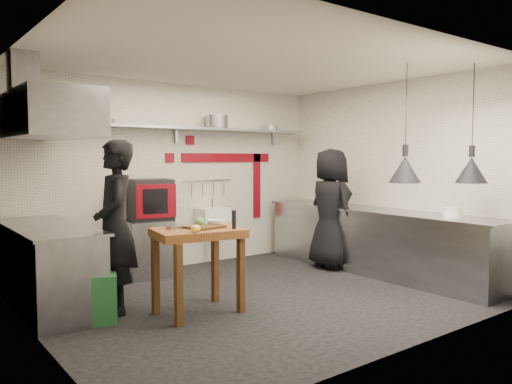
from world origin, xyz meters
TOP-DOWN VIEW (x-y plane):
  - floor at (0.00, 0.00)m, footprint 5.00×5.00m
  - ceiling at (0.00, 0.00)m, footprint 5.00×5.00m
  - wall_back at (0.00, 2.10)m, footprint 5.00×0.04m
  - wall_front at (0.00, -2.10)m, footprint 5.00×0.04m
  - wall_left at (-2.50, 0.00)m, footprint 0.04×4.20m
  - wall_right at (2.50, 0.00)m, footprint 0.04×4.20m
  - red_band_horiz at (0.95, 2.08)m, footprint 1.70×0.02m
  - red_band_vert at (1.55, 2.08)m, footprint 0.14×0.02m
  - red_tile_a at (0.25, 2.08)m, footprint 0.14×0.02m
  - red_tile_b at (-0.10, 2.08)m, footprint 0.14×0.02m
  - back_shelf at (0.00, 1.92)m, footprint 4.60×0.34m
  - shelf_bracket_left at (-1.90, 2.07)m, footprint 0.04×0.06m
  - shelf_bracket_mid at (0.00, 2.07)m, footprint 0.04×0.06m
  - shelf_bracket_right at (1.90, 2.07)m, footprint 0.04×0.06m
  - pan_far_left at (-1.27, 1.92)m, footprint 0.33×0.33m
  - pan_mid_left at (-1.13, 1.92)m, footprint 0.25×0.25m
  - stock_pot at (0.64, 1.92)m, footprint 0.41×0.41m
  - pan_right at (1.72, 1.92)m, footprint 0.30×0.30m
  - oven_stand at (-0.61, 1.77)m, footprint 0.68×0.64m
  - combi_oven at (-0.58, 1.75)m, footprint 0.63×0.60m
  - oven_door at (-0.62, 1.48)m, footprint 0.55×0.12m
  - oven_glass at (-0.64, 1.47)m, footprint 0.34×0.07m
  - hand_sink at (0.55, 1.92)m, footprint 0.46×0.34m
  - sink_tap at (0.55, 1.92)m, footprint 0.03×0.03m
  - sink_drain at (0.55, 1.88)m, footprint 0.06×0.06m
  - utensil_rail at (0.55, 2.06)m, footprint 0.90×0.02m
  - counter_right at (2.15, 0.00)m, footprint 0.70×3.80m
  - counter_right_top at (2.15, 0.00)m, footprint 0.76×3.90m
  - plate_stack at (2.12, -1.24)m, footprint 0.25×0.25m
  - small_bowl_right at (2.10, -1.25)m, footprint 0.28×0.28m
  - counter_left at (-2.15, 1.05)m, footprint 0.70×1.90m
  - counter_left_top at (-2.15, 1.05)m, footprint 0.76×2.00m
  - extractor_hood at (-2.10, 1.05)m, footprint 0.78×1.60m
  - hood_duct at (-2.35, 1.05)m, footprint 0.28×0.28m
  - green_bin at (-1.86, 0.21)m, footprint 0.39×0.39m
  - prep_table at (-0.90, -0.10)m, footprint 1.02×0.79m
  - cutting_board at (-0.82, -0.12)m, footprint 0.40×0.31m
  - pepper_mill at (-0.60, -0.35)m, footprint 0.05×0.05m
  - lemon_a at (-1.07, -0.32)m, footprint 0.09×0.09m
  - lemon_b at (-1.02, -0.29)m, footprint 0.08×0.08m
  - veg_ball at (-0.80, 0.04)m, footprint 0.13×0.13m
  - steel_tray at (-1.10, 0.03)m, footprint 0.19×0.13m
  - bowl at (-0.61, -0.01)m, footprint 0.28×0.28m
  - heat_lamp_near at (1.42, -1.03)m, footprint 0.47×0.47m
  - heat_lamp_far at (2.05, -1.51)m, footprint 0.39×0.39m
  - chef_left at (-1.60, 0.47)m, footprint 0.63×0.78m
  - chef_right at (1.83, 0.60)m, footprint 0.66×0.94m

SIDE VIEW (x-z plane):
  - floor at x=0.00m, z-range 0.00..0.00m
  - green_bin at x=-1.86m, z-range 0.00..0.50m
  - sink_drain at x=0.55m, z-range 0.01..0.67m
  - oven_stand at x=-0.61m, z-range 0.00..0.80m
  - counter_right at x=2.15m, z-range 0.00..0.90m
  - counter_left at x=-2.15m, z-range 0.00..0.90m
  - prep_table at x=-0.90m, z-range 0.00..0.92m
  - hand_sink at x=0.55m, z-range 0.67..0.89m
  - chef_right at x=1.83m, z-range 0.00..1.82m
  - counter_right_top at x=2.15m, z-range 0.90..0.93m
  - counter_left_top at x=-2.15m, z-range 0.90..0.93m
  - cutting_board at x=-0.82m, z-range 0.92..0.94m
  - steel_tray at x=-1.10m, z-range 0.92..0.95m
  - chef_left at x=-1.60m, z-range 0.00..1.88m
  - bowl at x=-0.61m, z-range 0.92..0.99m
  - small_bowl_right at x=2.10m, z-range 0.93..0.98m
  - lemon_b at x=-1.02m, z-range 0.92..0.99m
  - sink_tap at x=0.55m, z-range 0.89..1.03m
  - lemon_a at x=-1.07m, z-range 0.92..1.00m
  - veg_ball at x=-0.80m, z-range 0.92..1.02m
  - plate_stack at x=2.12m, z-range 0.93..1.06m
  - pepper_mill at x=-0.60m, z-range 0.92..1.12m
  - combi_oven at x=-0.58m, z-range 0.80..1.38m
  - oven_door at x=-0.62m, z-range 0.86..1.32m
  - oven_glass at x=-0.64m, z-range 0.92..1.26m
  - red_band_vert at x=1.55m, z-range 0.65..1.75m
  - utensil_rail at x=0.55m, z-range 1.31..1.33m
  - wall_back at x=0.00m, z-range 0.00..2.80m
  - wall_front at x=0.00m, z-range 0.00..2.80m
  - wall_left at x=-2.50m, z-range 0.00..2.80m
  - wall_right at x=2.50m, z-range 0.00..2.80m
  - red_band_horiz at x=0.95m, z-range 1.61..1.75m
  - red_tile_b at x=-0.10m, z-range 1.61..1.75m
  - red_tile_a at x=0.25m, z-range 1.88..2.02m
  - shelf_bracket_left at x=-1.90m, z-range 1.90..2.14m
  - shelf_bracket_mid at x=0.00m, z-range 1.90..2.14m
  - shelf_bracket_right at x=1.90m, z-range 1.90..2.14m
  - heat_lamp_far at x=2.05m, z-range 1.38..2.80m
  - heat_lamp_near at x=1.42m, z-range 1.38..2.80m
  - back_shelf at x=0.00m, z-range 2.10..2.14m
  - extractor_hood at x=-2.10m, z-range 1.90..2.40m
  - pan_mid_left at x=-1.13m, z-range 2.14..2.21m
  - pan_right at x=1.72m, z-range 2.14..2.22m
  - pan_far_left at x=-1.27m, z-range 2.14..2.23m
  - stock_pot at x=0.64m, z-range 2.14..2.34m
  - hood_duct at x=-2.35m, z-range 2.30..2.80m
  - ceiling at x=0.00m, z-range 2.80..2.80m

